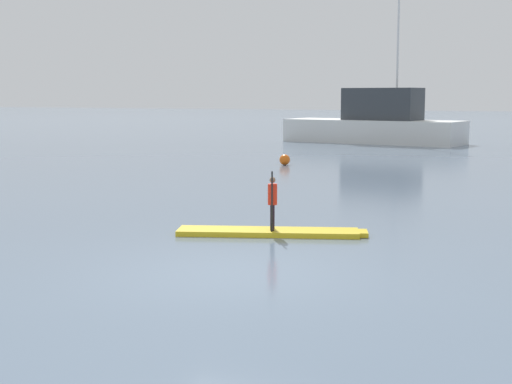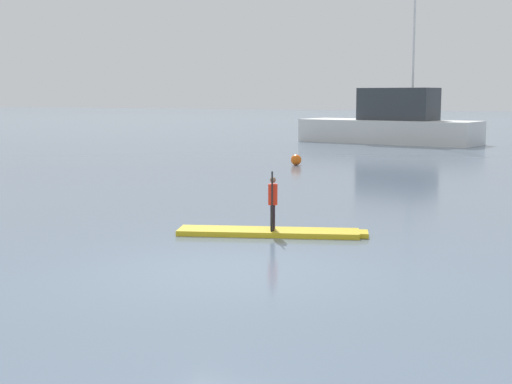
{
  "view_description": "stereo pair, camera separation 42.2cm",
  "coord_description": "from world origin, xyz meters",
  "px_view_note": "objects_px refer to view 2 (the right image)",
  "views": [
    {
      "loc": [
        4.8,
        -9.99,
        2.7
      ],
      "look_at": [
        -0.81,
        2.71,
        0.87
      ],
      "focal_mm": 51.56,
      "sensor_mm": 36.0,
      "label": 1
    },
    {
      "loc": [
        5.19,
        -9.82,
        2.7
      ],
      "look_at": [
        -0.81,
        2.71,
        0.87
      ],
      "focal_mm": 51.56,
      "sensor_mm": 36.0,
      "label": 2
    }
  ],
  "objects_px": {
    "paddler_child_solo": "(273,200)",
    "fishing_boat_white_large": "(391,124)",
    "paddleboard_near": "(272,232)",
    "mooring_buoy_near": "(296,160)"
  },
  "relations": [
    {
      "from": "paddleboard_near",
      "to": "mooring_buoy_near",
      "type": "bearing_deg",
      "value": 110.61
    },
    {
      "from": "fishing_boat_white_large",
      "to": "mooring_buoy_near",
      "type": "distance_m",
      "value": 14.56
    },
    {
      "from": "paddleboard_near",
      "to": "paddler_child_solo",
      "type": "distance_m",
      "value": 0.63
    },
    {
      "from": "mooring_buoy_near",
      "to": "paddleboard_near",
      "type": "bearing_deg",
      "value": -69.39
    },
    {
      "from": "paddler_child_solo",
      "to": "mooring_buoy_near",
      "type": "xyz_separation_m",
      "value": [
        -5.08,
        13.47,
        -0.47
      ]
    },
    {
      "from": "paddleboard_near",
      "to": "mooring_buoy_near",
      "type": "relative_size",
      "value": 8.86
    },
    {
      "from": "paddler_child_solo",
      "to": "fishing_boat_white_large",
      "type": "distance_m",
      "value": 28.51
    },
    {
      "from": "paddleboard_near",
      "to": "mooring_buoy_near",
      "type": "xyz_separation_m",
      "value": [
        -5.06,
        13.46,
        0.16
      ]
    },
    {
      "from": "paddler_child_solo",
      "to": "fishing_boat_white_large",
      "type": "height_order",
      "value": "fishing_boat_white_large"
    },
    {
      "from": "paddler_child_solo",
      "to": "fishing_boat_white_large",
      "type": "relative_size",
      "value": 0.11
    }
  ]
}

